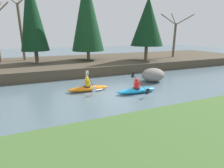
# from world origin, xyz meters

# --- Properties ---
(ground_plane) EXTENTS (90.00, 90.00, 0.00)m
(ground_plane) POSITION_xyz_m (0.00, 0.00, 0.00)
(ground_plane) COLOR slate
(riverbank_far) EXTENTS (44.00, 10.42, 0.87)m
(riverbank_far) POSITION_xyz_m (0.00, 10.45, 0.44)
(riverbank_far) COLOR #4C4233
(riverbank_far) RESTS_ON ground
(conifer_tree_mid_left) EXTENTS (2.67, 2.67, 8.38)m
(conifer_tree_mid_left) POSITION_xyz_m (-4.66, 10.06, 5.66)
(conifer_tree_mid_left) COLOR brown
(conifer_tree_mid_left) RESTS_ON riverbank_far
(conifer_tree_centre) EXTENTS (3.55, 3.55, 8.98)m
(conifer_tree_centre) POSITION_xyz_m (0.77, 10.17, 5.88)
(conifer_tree_centre) COLOR #7A664C
(conifer_tree_centre) RESTS_ON riverbank_far
(conifer_tree_mid_right) EXTENTS (3.55, 3.55, 6.67)m
(conifer_tree_mid_right) POSITION_xyz_m (6.75, 7.60, 4.99)
(conifer_tree_mid_right) COLOR brown
(conifer_tree_mid_right) RESTS_ON riverbank_far
(bare_tree_mid_downstream) EXTENTS (4.34, 4.29, 7.95)m
(bare_tree_mid_downstream) POSITION_xyz_m (-5.93, 12.76, 4.62)
(bare_tree_mid_downstream) COLOR brown
(bare_tree_mid_downstream) RESTS_ON riverbank_far
(bare_tree_downstream) EXTENTS (3.04, 3.00, 5.47)m
(bare_tree_downstream) POSITION_xyz_m (11.65, 8.79, 3.45)
(bare_tree_downstream) COLOR brown
(bare_tree_downstream) RESTS_ON riverbank_far
(kayaker_lead) EXTENTS (2.78, 2.06, 1.20)m
(kayaker_lead) POSITION_xyz_m (1.25, 0.03, 0.22)
(kayaker_lead) COLOR #1993D6
(kayaker_lead) RESTS_ON ground
(kayaker_middle) EXTENTS (2.78, 2.07, 1.20)m
(kayaker_middle) POSITION_xyz_m (-1.47, 1.66, 0.20)
(kayaker_middle) COLOR orange
(kayaker_middle) RESTS_ON ground
(boulder_midstream) EXTENTS (1.92, 1.51, 1.09)m
(boulder_midstream) POSITION_xyz_m (3.90, 2.07, 0.54)
(boulder_midstream) COLOR gray
(boulder_midstream) RESTS_ON ground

